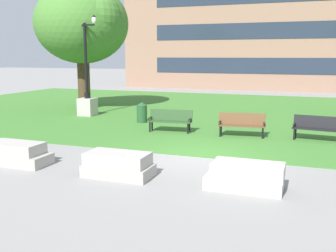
# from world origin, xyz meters

# --- Properties ---
(ground_plane) EXTENTS (140.00, 140.00, 0.00)m
(ground_plane) POSITION_xyz_m (0.00, 0.00, 0.00)
(ground_plane) COLOR gray
(grass_lawn) EXTENTS (40.00, 20.00, 0.02)m
(grass_lawn) POSITION_xyz_m (0.00, 10.00, 0.01)
(grass_lawn) COLOR #3D752D
(grass_lawn) RESTS_ON ground
(concrete_block_center) EXTENTS (1.87, 0.90, 0.64)m
(concrete_block_center) POSITION_xyz_m (-4.81, -2.54, 0.31)
(concrete_block_center) COLOR #9E9991
(concrete_block_center) RESTS_ON ground
(concrete_block_left) EXTENTS (1.80, 0.90, 0.64)m
(concrete_block_left) POSITION_xyz_m (-1.50, -2.61, 0.31)
(concrete_block_left) COLOR #9E9991
(concrete_block_left) RESTS_ON ground
(concrete_block_right) EXTENTS (1.81, 0.90, 0.64)m
(concrete_block_right) POSITION_xyz_m (1.79, -2.46, 0.31)
(concrete_block_right) COLOR #B2ADA3
(concrete_block_right) RESTS_ON ground
(park_bench_near_left) EXTENTS (1.85, 0.72, 0.90)m
(park_bench_near_left) POSITION_xyz_m (3.47, 3.79, 0.54)
(park_bench_near_left) COLOR black
(park_bench_near_left) RESTS_ON grass_lawn
(park_bench_far_left) EXTENTS (1.85, 0.74, 0.90)m
(park_bench_far_left) POSITION_xyz_m (0.69, 3.58, 0.54)
(park_bench_far_left) COLOR brown
(park_bench_far_left) RESTS_ON grass_lawn
(park_bench_far_right) EXTENTS (1.84, 0.69, 0.90)m
(park_bench_far_right) POSITION_xyz_m (-2.24, 3.54, 0.54)
(park_bench_far_right) COLOR #284723
(park_bench_far_right) RESTS_ON grass_lawn
(lamp_post_right) EXTENTS (1.32, 0.80, 5.11)m
(lamp_post_right) POSITION_xyz_m (-7.80, 6.26, 1.05)
(lamp_post_right) COLOR #ADA89E
(lamp_post_right) RESTS_ON grass_lawn
(tree_near_right) EXTENTS (5.57, 5.30, 7.13)m
(tree_near_right) POSITION_xyz_m (-9.40, 8.47, 4.82)
(tree_near_right) COLOR #42301E
(tree_near_right) RESTS_ON grass_lawn
(trash_bin) EXTENTS (0.49, 0.49, 0.96)m
(trash_bin) POSITION_xyz_m (-4.24, 5.22, 0.50)
(trash_bin) COLOR #234C28
(trash_bin) RESTS_ON grass_lawn
(building_facade_distant) EXTENTS (27.00, 1.03, 13.62)m
(building_facade_distant) POSITION_xyz_m (-0.72, 24.50, 6.80)
(building_facade_distant) COLOR #8E6B56
(building_facade_distant) RESTS_ON ground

